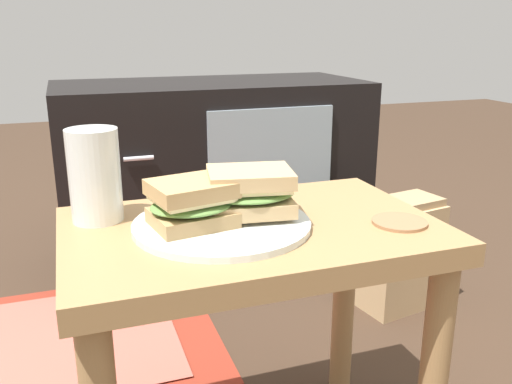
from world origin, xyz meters
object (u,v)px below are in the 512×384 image
sandwich_front (192,204)px  paper_bag (400,254)px  beer_glass (95,177)px  tv_cabinet (213,171)px  plate (221,224)px  coaster (400,222)px  sandwich_back (248,191)px

sandwich_front → paper_bag: size_ratio=0.44×
sandwich_front → beer_glass: beer_glass is taller
tv_cabinet → sandwich_front: (-0.28, -0.95, 0.21)m
plate → sandwich_front: sandwich_front is taller
beer_glass → coaster: beer_glass is taller
beer_glass → paper_bag: (0.79, 0.33, -0.37)m
coaster → paper_bag: coaster is taller
plate → paper_bag: size_ratio=0.85×
coaster → paper_bag: (0.36, 0.50, -0.31)m
sandwich_front → paper_bag: bearing=33.1°
tv_cabinet → beer_glass: bearing=-115.5°
beer_glass → paper_bag: size_ratio=0.46×
plate → coaster: size_ratio=3.18×
beer_glass → coaster: 0.47m
sandwich_back → beer_glass: (-0.21, 0.09, 0.02)m
plate → sandwich_back: bearing=7.2°
sandwich_front → beer_glass: (-0.13, 0.10, 0.03)m
plate → beer_glass: (-0.17, 0.09, 0.06)m
tv_cabinet → beer_glass: size_ratio=6.75×
sandwich_front → sandwich_back: bearing=7.2°
sandwich_back → coaster: sandwich_back is taller
plate → coaster: (0.26, -0.08, -0.00)m
plate → sandwich_back: sandwich_back is taller
plate → paper_bag: bearing=34.6°
sandwich_front → beer_glass: bearing=142.3°
sandwich_front → beer_glass: size_ratio=0.96×
sandwich_front → sandwich_back: size_ratio=0.93×
sandwich_front → beer_glass: 0.16m
tv_cabinet → sandwich_front: size_ratio=7.02×
plate → coaster: plate is taller
coaster → sandwich_back: bearing=159.3°
sandwich_front → paper_bag: sandwich_front is taller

